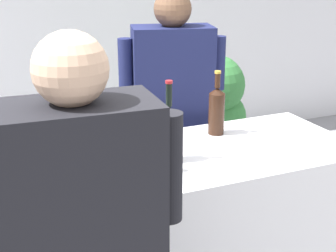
{
  "coord_description": "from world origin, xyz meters",
  "views": [
    {
      "loc": [
        -0.6,
        -1.85,
        1.83
      ],
      "look_at": [
        0.2,
        0.0,
        1.13
      ],
      "focal_mm": 52.19,
      "sensor_mm": 36.0,
      "label": 1
    }
  ],
  "objects_px": {
    "wine_bottle_4": "(169,132)",
    "wine_glass": "(109,143)",
    "wine_bottle_5": "(217,110)",
    "ice_bucket": "(8,161)",
    "wine_bottle_1": "(81,145)",
    "wine_bottle_2": "(135,146)",
    "potted_shrub": "(211,104)",
    "person_server": "(172,140)"
  },
  "relations": [
    {
      "from": "wine_bottle_4",
      "to": "potted_shrub",
      "type": "distance_m",
      "value": 1.65
    },
    {
      "from": "ice_bucket",
      "to": "potted_shrub",
      "type": "bearing_deg",
      "value": 39.59
    },
    {
      "from": "wine_bottle_1",
      "to": "wine_glass",
      "type": "relative_size",
      "value": 1.84
    },
    {
      "from": "potted_shrub",
      "to": "wine_bottle_5",
      "type": "bearing_deg",
      "value": -117.21
    },
    {
      "from": "wine_bottle_5",
      "to": "ice_bucket",
      "type": "xyz_separation_m",
      "value": [
        -1.03,
        -0.22,
        -0.02
      ]
    },
    {
      "from": "wine_bottle_5",
      "to": "wine_glass",
      "type": "xyz_separation_m",
      "value": [
        -0.62,
        -0.22,
        -0.01
      ]
    },
    {
      "from": "wine_glass",
      "to": "person_server",
      "type": "distance_m",
      "value": 0.88
    },
    {
      "from": "ice_bucket",
      "to": "person_server",
      "type": "bearing_deg",
      "value": 32.77
    },
    {
      "from": "wine_bottle_5",
      "to": "person_server",
      "type": "relative_size",
      "value": 0.2
    },
    {
      "from": "wine_bottle_5",
      "to": "person_server",
      "type": "distance_m",
      "value": 0.5
    },
    {
      "from": "wine_bottle_4",
      "to": "wine_bottle_5",
      "type": "xyz_separation_m",
      "value": [
        0.36,
        0.23,
        -0.01
      ]
    },
    {
      "from": "potted_shrub",
      "to": "wine_glass",
      "type": "bearing_deg",
      "value": -132.12
    },
    {
      "from": "wine_bottle_4",
      "to": "ice_bucket",
      "type": "xyz_separation_m",
      "value": [
        -0.67,
        0.01,
        -0.03
      ]
    },
    {
      "from": "wine_bottle_1",
      "to": "person_server",
      "type": "xyz_separation_m",
      "value": [
        0.67,
        0.57,
        -0.28
      ]
    },
    {
      "from": "wine_bottle_1",
      "to": "wine_glass",
      "type": "distance_m",
      "value": 0.12
    },
    {
      "from": "ice_bucket",
      "to": "potted_shrub",
      "type": "height_order",
      "value": "ice_bucket"
    },
    {
      "from": "potted_shrub",
      "to": "wine_bottle_1",
      "type": "bearing_deg",
      "value": -135.68
    },
    {
      "from": "wine_bottle_2",
      "to": "wine_bottle_4",
      "type": "bearing_deg",
      "value": 22.04
    },
    {
      "from": "wine_bottle_2",
      "to": "ice_bucket",
      "type": "distance_m",
      "value": 0.49
    },
    {
      "from": "wine_bottle_5",
      "to": "ice_bucket",
      "type": "bearing_deg",
      "value": -168.1
    },
    {
      "from": "wine_bottle_5",
      "to": "ice_bucket",
      "type": "height_order",
      "value": "wine_bottle_5"
    },
    {
      "from": "wine_bottle_1",
      "to": "wine_bottle_5",
      "type": "relative_size",
      "value": 1.0
    },
    {
      "from": "wine_bottle_2",
      "to": "ice_bucket",
      "type": "xyz_separation_m",
      "value": [
        -0.49,
        0.08,
        -0.02
      ]
    },
    {
      "from": "wine_bottle_4",
      "to": "ice_bucket",
      "type": "relative_size",
      "value": 1.71
    },
    {
      "from": "wine_bottle_1",
      "to": "wine_bottle_5",
      "type": "distance_m",
      "value": 0.75
    },
    {
      "from": "wine_bottle_5",
      "to": "potted_shrub",
      "type": "xyz_separation_m",
      "value": [
        0.57,
        1.1,
        -0.34
      ]
    },
    {
      "from": "wine_bottle_1",
      "to": "potted_shrub",
      "type": "bearing_deg",
      "value": 44.32
    },
    {
      "from": "person_server",
      "to": "wine_glass",
      "type": "bearing_deg",
      "value": -132.16
    },
    {
      "from": "wine_bottle_4",
      "to": "wine_glass",
      "type": "xyz_separation_m",
      "value": [
        -0.27,
        0.01,
        -0.02
      ]
    },
    {
      "from": "wine_bottle_5",
      "to": "wine_bottle_2",
      "type": "bearing_deg",
      "value": -150.98
    },
    {
      "from": "wine_bottle_1",
      "to": "wine_bottle_4",
      "type": "distance_m",
      "value": 0.38
    },
    {
      "from": "wine_bottle_1",
      "to": "wine_bottle_2",
      "type": "relative_size",
      "value": 1.01
    },
    {
      "from": "wine_bottle_4",
      "to": "wine_glass",
      "type": "height_order",
      "value": "wine_bottle_4"
    },
    {
      "from": "wine_bottle_1",
      "to": "wine_bottle_2",
      "type": "height_order",
      "value": "wine_bottle_1"
    },
    {
      "from": "wine_glass",
      "to": "potted_shrub",
      "type": "distance_m",
      "value": 1.81
    },
    {
      "from": "wine_bottle_1",
      "to": "ice_bucket",
      "type": "bearing_deg",
      "value": -170.46
    },
    {
      "from": "wine_bottle_1",
      "to": "wine_bottle_2",
      "type": "distance_m",
      "value": 0.23
    },
    {
      "from": "wine_bottle_1",
      "to": "person_server",
      "type": "distance_m",
      "value": 0.92
    },
    {
      "from": "wine_bottle_1",
      "to": "potted_shrub",
      "type": "relative_size",
      "value": 0.28
    },
    {
      "from": "wine_bottle_4",
      "to": "potted_shrub",
      "type": "relative_size",
      "value": 0.31
    },
    {
      "from": "wine_bottle_2",
      "to": "potted_shrub",
      "type": "relative_size",
      "value": 0.28
    },
    {
      "from": "wine_glass",
      "to": "ice_bucket",
      "type": "relative_size",
      "value": 0.84
    }
  ]
}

